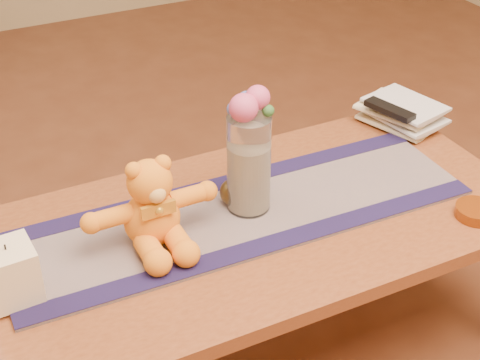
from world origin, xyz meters
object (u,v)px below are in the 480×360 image
tv_remote (390,110)px  bronze_ball (233,192)px  teddy_bear (151,202)px  glass_vase (249,164)px  book_bottom (384,130)px  amber_dish (476,212)px  pillar_candle (11,273)px

tv_remote → bronze_ball: bearing=176.4°
teddy_bear → glass_vase: glass_vase is taller
book_bottom → teddy_bear: bearing=173.5°
glass_vase → amber_dish: bearing=-29.6°
pillar_candle → book_bottom: bearing=11.8°
pillar_candle → tv_remote: size_ratio=0.81×
pillar_candle → tv_remote: pillar_candle is taller
glass_vase → book_bottom: (0.55, 0.17, -0.13)m
bronze_ball → teddy_bear: bearing=-169.4°
pillar_candle → glass_vase: glass_vase is taller
glass_vase → book_bottom: glass_vase is taller
teddy_bear → book_bottom: (0.81, 0.18, -0.10)m
pillar_candle → glass_vase: bearing=6.8°
pillar_candle → amber_dish: (1.11, -0.21, -0.06)m
bronze_ball → tv_remote: size_ratio=0.45×
glass_vase → tv_remote: bearing=16.1°
pillar_candle → amber_dish: pillar_candle is taller
teddy_bear → glass_vase: (0.27, 0.02, 0.02)m
pillar_candle → amber_dish: size_ratio=1.20×
bronze_ball → amber_dish: bearing=-30.6°
tv_remote → book_bottom: bearing=90.0°
teddy_bear → bronze_ball: teddy_bear is taller
tv_remote → amber_dish: size_ratio=1.49×
glass_vase → amber_dish: 0.59m
tv_remote → glass_vase: bearing=179.9°
book_bottom → tv_remote: (0.00, -0.01, 0.07)m
pillar_candle → glass_vase: size_ratio=0.50×
teddy_bear → tv_remote: teddy_bear is taller
teddy_bear → pillar_candle: teddy_bear is taller
teddy_bear → glass_vase: size_ratio=1.21×
bronze_ball → amber_dish: (0.53, -0.31, -0.03)m
pillar_candle → book_bottom: 1.18m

